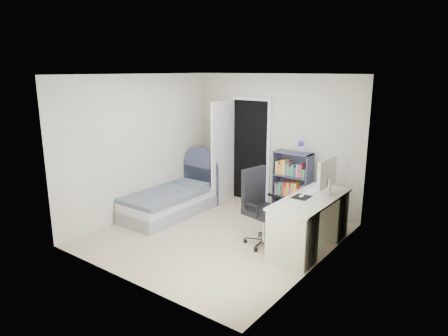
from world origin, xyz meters
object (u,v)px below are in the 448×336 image
Objects in this scene: bed at (172,200)px; office_chair at (260,203)px; bookcase at (292,188)px; nightstand at (211,178)px; desk at (310,221)px; floor_lamp at (219,170)px.

bed is 1.98m from office_chair.
office_chair is at bearing -84.53° from bookcase.
bed is 2.18m from bookcase.
nightstand is (0.02, 1.13, 0.17)m from bed.
desk is (2.61, -0.96, -0.00)m from nightstand.
desk is (2.41, -0.94, -0.21)m from floor_lamp.
nightstand is 0.56× the size of office_chair.
bed is 1.60× the size of office_chair.
bed is at bearing -176.39° from desk.
bookcase is at bearing 129.31° from desk.
bookcase reaches higher than bed.
floor_lamp is 2.10m from office_chair.
office_chair reaches higher than bed.
bookcase is (1.82, 1.16, 0.29)m from bed.
office_chair is at bearing -32.86° from nightstand.
nightstand is 2.30m from office_chair.
desk reaches higher than nightstand.
floor_lamp is 1.35× the size of office_chair.
bookcase is (1.80, 0.03, 0.11)m from nightstand.
bed is at bearing -90.89° from nightstand.
floor_lamp is at bearing -178.03° from bookcase.
desk is (2.63, 0.17, 0.17)m from bed.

